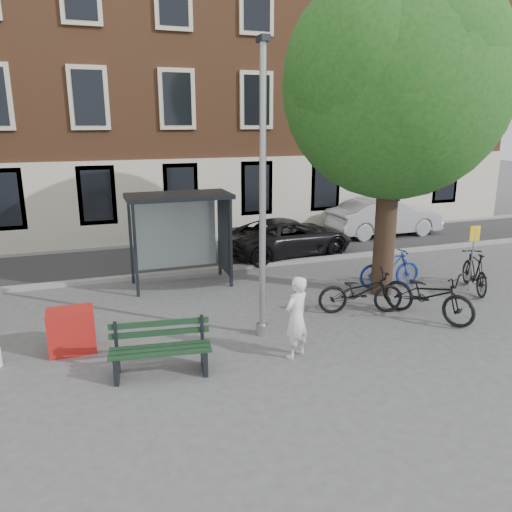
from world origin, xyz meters
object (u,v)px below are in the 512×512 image
object	(u,v)px
painter	(296,317)
car_dark	(288,237)
bike_b	(390,268)
car_silver	(385,217)
bike_c	(428,295)
notice_sign	(473,245)
red_stand	(72,331)
bench	(161,351)
lamppost	(263,209)
bike_d	(475,271)
bike_a	(361,291)
bus_shelter	(192,217)

from	to	relation	value
painter	car_dark	distance (m)	7.88
bike_b	car_silver	xyz separation A→B (m)	(3.63, 5.80, 0.22)
bike_c	car_silver	world-z (taller)	car_silver
notice_sign	red_stand	bearing A→B (deg)	-174.06
car_dark	red_stand	size ratio (longest dim) A/B	5.13
bike_c	bike_b	bearing A→B (deg)	51.89
bench	car_dark	world-z (taller)	car_dark
lamppost	bench	world-z (taller)	lamppost
car_silver	red_stand	xyz separation A→B (m)	(-12.05, -7.20, -0.32)
painter	notice_sign	distance (m)	6.52
bike_b	bike_d	world-z (taller)	bike_d
bike_a	bike_d	xyz separation A→B (m)	(3.80, 0.38, 0.02)
bus_shelter	bike_c	size ratio (longest dim) A/B	1.26
bus_shelter	bike_d	xyz separation A→B (m)	(7.11, -3.29, -1.36)
bike_d	notice_sign	bearing A→B (deg)	-16.73
painter	bike_c	distance (m)	3.85
painter	bike_d	bearing A→B (deg)	170.08
lamppost	bench	distance (m)	3.49
bench	bus_shelter	bearing A→B (deg)	78.59
bike_a	notice_sign	bearing A→B (deg)	-67.39
lamppost	notice_sign	bearing A→B (deg)	7.86
bike_b	notice_sign	bearing A→B (deg)	-112.42
painter	bike_a	distance (m)	2.96
bike_c	notice_sign	bearing A→B (deg)	2.14
red_stand	car_dark	bearing A→B (deg)	38.25
car_silver	notice_sign	distance (m)	7.03
painter	bike_b	size ratio (longest dim) A/B	0.91
bike_d	car_dark	xyz separation A→B (m)	(-3.32, 5.27, 0.08)
bike_a	bus_shelter	bearing A→B (deg)	57.66
lamppost	red_stand	bearing A→B (deg)	173.03
bike_c	notice_sign	xyz separation A→B (m)	(2.40, 1.30, 0.71)
lamppost	bike_d	bearing A→B (deg)	7.14
painter	red_stand	xyz separation A→B (m)	(-4.19, 1.71, -0.38)
bench	bike_a	distance (m)	5.28
notice_sign	bike_c	bearing A→B (deg)	-147.81
painter	bike_d	size ratio (longest dim) A/B	0.89
lamppost	bench	bearing A→B (deg)	-156.50
bike_c	car_dark	world-z (taller)	car_dark
bus_shelter	notice_sign	xyz separation A→B (m)	(7.02, -3.22, -0.61)
bench	bike_c	distance (m)	6.41
painter	car_silver	bearing A→B (deg)	-159.47
bike_d	red_stand	world-z (taller)	bike_d
bike_c	car_dark	distance (m)	6.56
painter	bench	bearing A→B (deg)	-32.27
bench	bike_c	bearing A→B (deg)	13.00
bench	bike_b	xyz separation A→B (m)	(6.86, 2.91, 0.11)
bus_shelter	red_stand	size ratio (longest dim) A/B	3.17
bench	bike_c	world-z (taller)	bike_c
bike_c	car_silver	size ratio (longest dim) A/B	0.48
bench	car_silver	distance (m)	13.64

